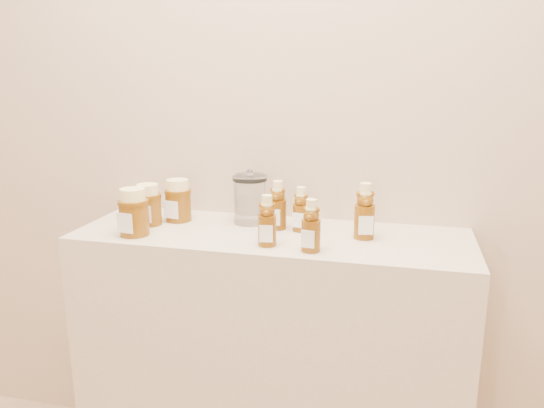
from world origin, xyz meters
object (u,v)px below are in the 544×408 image
(bear_bottle_back_left, at_px, (278,202))
(honey_jar_left, at_px, (149,205))
(display_table, at_px, (271,365))
(bear_bottle_front_left, at_px, (267,217))
(glass_canister, at_px, (250,197))

(bear_bottle_back_left, relative_size, honey_jar_left, 1.31)
(display_table, xyz_separation_m, bear_bottle_front_left, (0.02, -0.11, 0.53))
(bear_bottle_front_left, xyz_separation_m, glass_canister, (-0.11, 0.21, 0.00))
(display_table, xyz_separation_m, honey_jar_left, (-0.40, -0.00, 0.52))
(glass_canister, bearing_deg, bear_bottle_front_left, -62.13)
(bear_bottle_back_left, bearing_deg, display_table, -89.84)
(honey_jar_left, relative_size, glass_canister, 0.77)
(honey_jar_left, bearing_deg, glass_canister, 14.18)
(display_table, height_order, glass_canister, glass_canister)
(bear_bottle_front_left, bearing_deg, display_table, 90.60)
(display_table, bearing_deg, glass_canister, 134.15)
(bear_bottle_front_left, relative_size, honey_jar_left, 1.25)
(bear_bottle_back_left, xyz_separation_m, honey_jar_left, (-0.41, -0.05, -0.02))
(display_table, bearing_deg, bear_bottle_back_left, 81.57)
(bear_bottle_back_left, relative_size, bear_bottle_front_left, 1.04)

